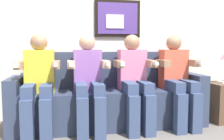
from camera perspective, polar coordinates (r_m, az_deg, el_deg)
The scene contains 9 objects.
ground_plane at distance 2.75m, azimuth 0.61°, elevation -15.00°, with size 6.12×6.12×0.00m, color #66605B.
back_wall_assembly at distance 3.34m, azimuth -1.94°, elevation 11.30°, with size 4.71×0.10×2.60m.
couch at distance 2.97m, azimuth -0.65°, elevation -7.16°, with size 2.31×0.58×0.90m.
person_leftmost at distance 2.72m, azimuth -17.05°, elevation -2.26°, with size 0.46×0.56×1.11m.
person_left_center at distance 2.71m, azimuth -5.64°, elevation -2.06°, with size 0.46×0.56×1.11m.
person_right_center at distance 2.81m, azimuth 5.37°, elevation -1.79°, with size 0.46×0.56×1.11m.
person_rightmost at distance 3.01m, azimuth 15.30°, elevation -1.50°, with size 0.46×0.56×1.11m.
side_table_right at distance 3.48m, azimuth 25.09°, elevation -6.86°, with size 0.40×0.40×0.50m.
spare_remote_on_table at distance 3.39m, azimuth 24.54°, elevation -2.67°, with size 0.04×0.13×0.02m, color white.
Camera 1 is at (-0.51, -2.52, 0.96)m, focal length 38.40 mm.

